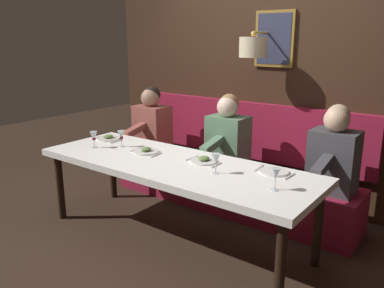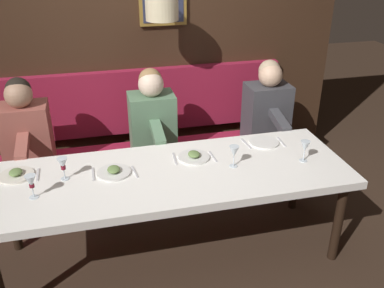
{
  "view_description": "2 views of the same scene",
  "coord_description": "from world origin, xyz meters",
  "px_view_note": "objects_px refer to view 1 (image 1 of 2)",
  "views": [
    {
      "loc": [
        -2.52,
        -2.1,
        1.78
      ],
      "look_at": [
        0.05,
        -0.17,
        0.92
      ],
      "focal_mm": 36.87,
      "sensor_mm": 36.0,
      "label": 1
    },
    {
      "loc": [
        -2.56,
        0.47,
        2.28
      ],
      "look_at": [
        0.05,
        -0.17,
        0.92
      ],
      "focal_mm": 39.52,
      "sensor_mm": 36.0,
      "label": 2
    }
  ],
  "objects_px": {
    "diner_near": "(228,135)",
    "wine_glass_2": "(121,135)",
    "wine_glass_3": "(216,159)",
    "wine_glass_0": "(94,136)",
    "wine_glass_1": "(275,175)",
    "diner_middle": "(152,122)",
    "dining_table": "(173,169)",
    "diner_nearest": "(334,153)"
  },
  "relations": [
    {
      "from": "diner_near",
      "to": "wine_glass_2",
      "type": "height_order",
      "value": "diner_near"
    },
    {
      "from": "diner_near",
      "to": "wine_glass_3",
      "type": "xyz_separation_m",
      "value": [
        -0.91,
        -0.46,
        0.04
      ]
    },
    {
      "from": "wine_glass_0",
      "to": "wine_glass_1",
      "type": "bearing_deg",
      "value": -89.0
    },
    {
      "from": "diner_near",
      "to": "diner_middle",
      "type": "xyz_separation_m",
      "value": [
        0.0,
        1.07,
        0.0
      ]
    },
    {
      "from": "diner_near",
      "to": "wine_glass_2",
      "type": "bearing_deg",
      "value": 137.23
    },
    {
      "from": "dining_table",
      "to": "wine_glass_2",
      "type": "relative_size",
      "value": 15.77
    },
    {
      "from": "diner_near",
      "to": "wine_glass_3",
      "type": "height_order",
      "value": "diner_near"
    },
    {
      "from": "wine_glass_0",
      "to": "wine_glass_2",
      "type": "bearing_deg",
      "value": -45.09
    },
    {
      "from": "dining_table",
      "to": "diner_near",
      "type": "relative_size",
      "value": 3.27
    },
    {
      "from": "wine_glass_0",
      "to": "wine_glass_1",
      "type": "relative_size",
      "value": 1.0
    },
    {
      "from": "diner_near",
      "to": "dining_table",
      "type": "bearing_deg",
      "value": 179.56
    },
    {
      "from": "diner_nearest",
      "to": "wine_glass_0",
      "type": "xyz_separation_m",
      "value": [
        -0.99,
        2.03,
        0.04
      ]
    },
    {
      "from": "diner_near",
      "to": "wine_glass_0",
      "type": "height_order",
      "value": "diner_near"
    },
    {
      "from": "diner_near",
      "to": "wine_glass_3",
      "type": "relative_size",
      "value": 4.82
    },
    {
      "from": "diner_near",
      "to": "diner_middle",
      "type": "distance_m",
      "value": 1.07
    },
    {
      "from": "diner_nearest",
      "to": "wine_glass_3",
      "type": "bearing_deg",
      "value": 144.7
    },
    {
      "from": "diner_near",
      "to": "wine_glass_0",
      "type": "xyz_separation_m",
      "value": [
        -0.99,
        0.93,
        0.04
      ]
    },
    {
      "from": "diner_near",
      "to": "wine_glass_1",
      "type": "height_order",
      "value": "diner_near"
    },
    {
      "from": "wine_glass_2",
      "to": "wine_glass_3",
      "type": "relative_size",
      "value": 1.0
    },
    {
      "from": "wine_glass_3",
      "to": "wine_glass_1",
      "type": "bearing_deg",
      "value": -94.99
    },
    {
      "from": "wine_glass_0",
      "to": "diner_middle",
      "type": "bearing_deg",
      "value": 8.18
    },
    {
      "from": "wine_glass_2",
      "to": "wine_glass_3",
      "type": "bearing_deg",
      "value": -95.19
    },
    {
      "from": "diner_nearest",
      "to": "wine_glass_1",
      "type": "relative_size",
      "value": 4.82
    },
    {
      "from": "diner_nearest",
      "to": "wine_glass_2",
      "type": "xyz_separation_m",
      "value": [
        -0.8,
        1.84,
        0.04
      ]
    },
    {
      "from": "diner_nearest",
      "to": "wine_glass_1",
      "type": "bearing_deg",
      "value": 173.56
    },
    {
      "from": "wine_glass_1",
      "to": "diner_near",
      "type": "bearing_deg",
      "value": 46.04
    },
    {
      "from": "wine_glass_1",
      "to": "wine_glass_3",
      "type": "height_order",
      "value": "same"
    },
    {
      "from": "diner_near",
      "to": "wine_glass_3",
      "type": "bearing_deg",
      "value": -153.38
    },
    {
      "from": "diner_near",
      "to": "diner_nearest",
      "type": "bearing_deg",
      "value": -90.0
    },
    {
      "from": "diner_middle",
      "to": "wine_glass_2",
      "type": "bearing_deg",
      "value": -157.47
    },
    {
      "from": "diner_middle",
      "to": "diner_nearest",
      "type": "bearing_deg",
      "value": -90.0
    },
    {
      "from": "dining_table",
      "to": "wine_glass_2",
      "type": "height_order",
      "value": "wine_glass_2"
    },
    {
      "from": "diner_middle",
      "to": "diner_near",
      "type": "bearing_deg",
      "value": -90.0
    },
    {
      "from": "dining_table",
      "to": "diner_nearest",
      "type": "height_order",
      "value": "diner_nearest"
    },
    {
      "from": "diner_middle",
      "to": "wine_glass_3",
      "type": "xyz_separation_m",
      "value": [
        -0.91,
        -1.53,
        0.04
      ]
    },
    {
      "from": "diner_nearest",
      "to": "diner_middle",
      "type": "xyz_separation_m",
      "value": [
        0.0,
        2.17,
        0.0
      ]
    },
    {
      "from": "dining_table",
      "to": "diner_nearest",
      "type": "bearing_deg",
      "value": -51.4
    },
    {
      "from": "wine_glass_1",
      "to": "wine_glass_3",
      "type": "distance_m",
      "value": 0.54
    },
    {
      "from": "wine_glass_1",
      "to": "wine_glass_2",
      "type": "distance_m",
      "value": 1.74
    },
    {
      "from": "dining_table",
      "to": "wine_glass_3",
      "type": "bearing_deg",
      "value": -93.23
    },
    {
      "from": "diner_middle",
      "to": "wine_glass_1",
      "type": "height_order",
      "value": "diner_middle"
    },
    {
      "from": "wine_glass_1",
      "to": "wine_glass_3",
      "type": "relative_size",
      "value": 1.0
    }
  ]
}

